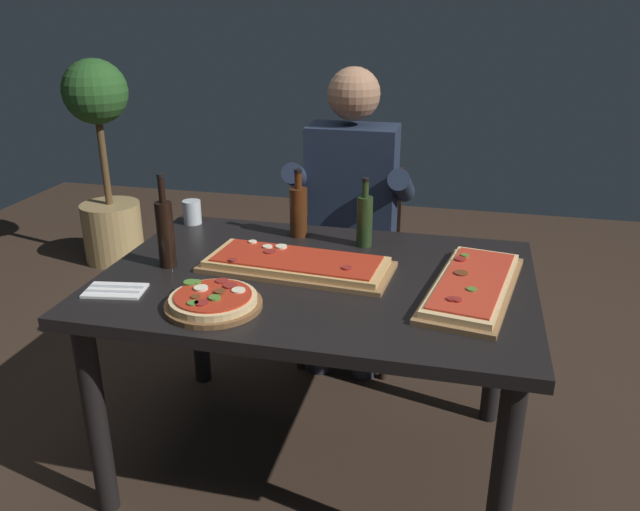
{
  "coord_description": "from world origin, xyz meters",
  "views": [
    {
      "loc": [
        0.45,
        -1.87,
        1.58
      ],
      "look_at": [
        0.0,
        0.05,
        0.79
      ],
      "focal_mm": 35.85,
      "sensor_mm": 36.0,
      "label": 1
    }
  ],
  "objects": [
    {
      "name": "seated_diner",
      "position": [
        -0.03,
        0.74,
        0.74
      ],
      "size": [
        0.53,
        0.41,
        1.33
      ],
      "color": "#23232D",
      "rests_on": "ground_plane"
    },
    {
      "name": "wine_bottle_dark",
      "position": [
        0.11,
        0.3,
        0.84
      ],
      "size": [
        0.06,
        0.06,
        0.26
      ],
      "color": "#233819",
      "rests_on": "dining_table"
    },
    {
      "name": "pizza_round_far",
      "position": [
        -0.24,
        -0.3,
        0.76
      ],
      "size": [
        0.29,
        0.29,
        0.05
      ],
      "color": "brown",
      "rests_on": "dining_table"
    },
    {
      "name": "potted_plant_corner",
      "position": [
        -1.74,
        1.6,
        0.65
      ],
      "size": [
        0.39,
        0.39,
        1.27
      ],
      "color": "tan",
      "rests_on": "ground_plane"
    },
    {
      "name": "diner_chair",
      "position": [
        -0.03,
        0.86,
        0.49
      ],
      "size": [
        0.44,
        0.44,
        0.87
      ],
      "color": "black",
      "rests_on": "ground_plane"
    },
    {
      "name": "vinegar_bottle_green",
      "position": [
        -0.51,
        -0.04,
        0.86
      ],
      "size": [
        0.06,
        0.06,
        0.32
      ],
      "color": "black",
      "rests_on": "dining_table"
    },
    {
      "name": "napkin_cutlery_set",
      "position": [
        -0.58,
        -0.27,
        0.74
      ],
      "size": [
        0.19,
        0.14,
        0.01
      ],
      "color": "white",
      "rests_on": "dining_table"
    },
    {
      "name": "pizza_rectangular_front",
      "position": [
        -0.08,
        0.03,
        0.76
      ],
      "size": [
        0.65,
        0.31,
        0.05
      ],
      "color": "olive",
      "rests_on": "dining_table"
    },
    {
      "name": "tumbler_near_camera",
      "position": [
        -0.61,
        0.39,
        0.78
      ],
      "size": [
        0.07,
        0.07,
        0.09
      ],
      "color": "silver",
      "rests_on": "dining_table"
    },
    {
      "name": "ground_plane",
      "position": [
        0.0,
        0.0,
        0.0
      ],
      "size": [
        6.4,
        6.4,
        0.0
      ],
      "primitive_type": "plane",
      "color": "#38281E"
    },
    {
      "name": "oil_bottle_amber",
      "position": [
        -0.15,
        0.35,
        0.84
      ],
      "size": [
        0.07,
        0.07,
        0.26
      ],
      "color": "#47230F",
      "rests_on": "dining_table"
    },
    {
      "name": "dining_table",
      "position": [
        0.0,
        0.0,
        0.64
      ],
      "size": [
        1.4,
        0.96,
        0.74
      ],
      "color": "black",
      "rests_on": "ground_plane"
    },
    {
      "name": "pizza_rectangular_left",
      "position": [
        0.5,
        -0.01,
        0.76
      ],
      "size": [
        0.33,
        0.62,
        0.05
      ],
      "color": "olive",
      "rests_on": "dining_table"
    }
  ]
}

